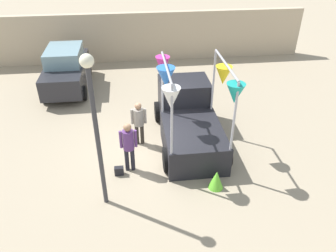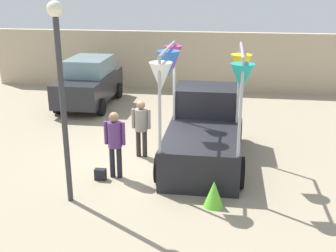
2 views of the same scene
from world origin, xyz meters
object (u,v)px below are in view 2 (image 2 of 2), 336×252
at_px(parked_car, 89,82).
at_px(folded_kite_bundle_lime, 214,194).
at_px(person_vendor, 141,124).
at_px(street_lamp, 61,79).
at_px(handbag, 100,174).
at_px(vendor_truck, 204,127).
at_px(person_customer, 115,139).

xyz_separation_m(parked_car, folded_kite_bundle_lime, (5.20, -7.41, -0.64)).
distance_m(person_vendor, street_lamp, 3.43).
bearing_deg(person_vendor, parked_car, 122.31).
bearing_deg(folded_kite_bundle_lime, street_lamp, -176.60).
height_order(person_vendor, handbag, person_vendor).
distance_m(vendor_truck, person_vendor, 1.72).
xyz_separation_m(vendor_truck, street_lamp, (-2.79, -2.89, 1.88)).
height_order(vendor_truck, folded_kite_bundle_lime, vendor_truck).
xyz_separation_m(parked_car, person_vendor, (3.09, -4.89, 0.03)).
bearing_deg(parked_car, person_vendor, -57.69).
bearing_deg(person_customer, handbag, -150.26).
height_order(parked_car, folded_kite_bundle_lime, parked_car).
bearing_deg(parked_car, vendor_truck, -44.46).
relative_size(vendor_truck, person_vendor, 2.56).
bearing_deg(person_vendor, handbag, -114.15).
xyz_separation_m(handbag, street_lamp, (-0.36, -1.11, 2.64)).
distance_m(parked_car, handbag, 6.96).
distance_m(vendor_truck, person_customer, 2.61).
bearing_deg(parked_car, folded_kite_bundle_lime, -54.92).
bearing_deg(street_lamp, person_vendor, 68.34).
bearing_deg(handbag, folded_kite_bundle_lime, -18.06).
xyz_separation_m(person_vendor, folded_kite_bundle_lime, (2.11, -2.52, -0.67)).
distance_m(parked_car, street_lamp, 8.07).
distance_m(person_customer, person_vendor, 1.45).
xyz_separation_m(parked_car, person_customer, (2.73, -6.29, 0.09)).
bearing_deg(vendor_truck, person_vendor, -174.17).
xyz_separation_m(vendor_truck, parked_car, (-4.80, 4.71, 0.04)).
height_order(vendor_truck, street_lamp, street_lamp).
relative_size(person_vendor, street_lamp, 0.37).
bearing_deg(parked_car, handbag, -69.89).
relative_size(parked_car, folded_kite_bundle_lime, 6.67).
height_order(person_customer, person_vendor, person_customer).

